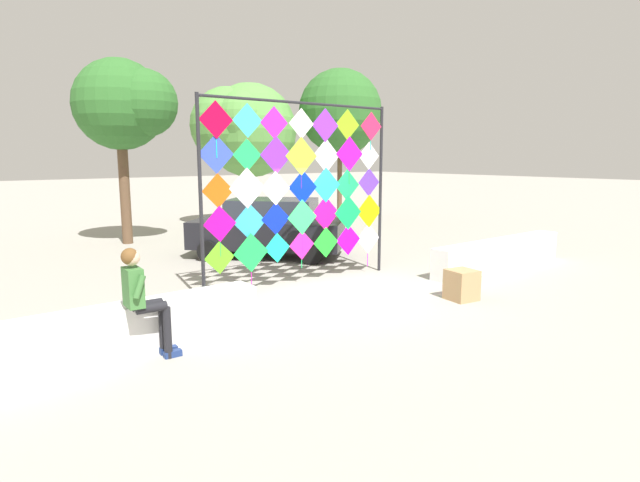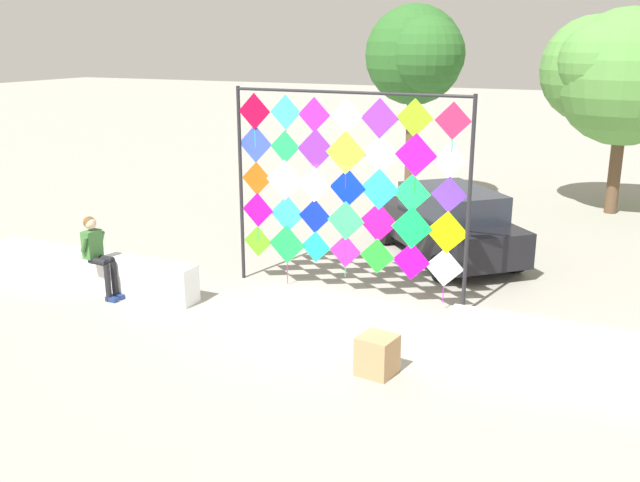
% 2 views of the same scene
% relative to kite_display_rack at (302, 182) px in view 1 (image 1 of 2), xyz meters
% --- Properties ---
extents(ground, '(120.00, 120.00, 0.00)m').
position_rel_kite_display_rack_xyz_m(ground, '(0.05, -1.27, -2.21)').
color(ground, '#9E998E').
extents(plaza_ledge_left, '(4.65, 0.49, 0.72)m').
position_rel_kite_display_rack_xyz_m(plaza_ledge_left, '(-4.67, -1.70, -1.85)').
color(plaza_ledge_left, white).
rests_on(plaza_ledge_left, ground).
extents(plaza_ledge_right, '(4.65, 0.49, 0.72)m').
position_rel_kite_display_rack_xyz_m(plaza_ledge_right, '(4.78, -1.70, -1.85)').
color(plaza_ledge_right, white).
rests_on(plaza_ledge_right, ground).
extents(kite_display_rack, '(4.64, 0.15, 3.87)m').
position_rel_kite_display_rack_xyz_m(kite_display_rack, '(0.00, 0.00, 0.00)').
color(kite_display_rack, '#232328').
rests_on(kite_display_rack, ground).
extents(seated_vendor, '(0.71, 0.53, 1.57)m').
position_rel_kite_display_rack_xyz_m(seated_vendor, '(-4.18, -2.07, -1.28)').
color(seated_vendor, black).
rests_on(seated_vendor, ground).
extents(parked_car, '(4.07, 4.21, 1.59)m').
position_rel_kite_display_rack_xyz_m(parked_car, '(1.16, 3.12, -1.40)').
color(parked_car, black).
rests_on(parked_car, ground).
extents(cardboard_box_large, '(0.58, 0.58, 0.59)m').
position_rel_kite_display_rack_xyz_m(cardboard_box_large, '(1.68, -2.87, -1.92)').
color(cardboard_box_large, tan).
rests_on(cardboard_box_large, ground).
extents(tree_far_right, '(3.71, 3.56, 6.24)m').
position_rel_kite_display_rack_xyz_m(tree_far_right, '(7.71, 7.81, 2.22)').
color(tree_far_right, brown).
rests_on(tree_far_right, ground).
extents(tree_broadleaf, '(4.19, 3.66, 5.57)m').
position_rel_kite_display_rack_xyz_m(tree_broadleaf, '(4.10, 9.23, 1.56)').
color(tree_broadleaf, brown).
rests_on(tree_broadleaf, ground).
extents(tree_palm_like, '(2.93, 2.98, 5.67)m').
position_rel_kite_display_rack_xyz_m(tree_palm_like, '(-1.07, 7.63, 2.08)').
color(tree_palm_like, brown).
rests_on(tree_palm_like, ground).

